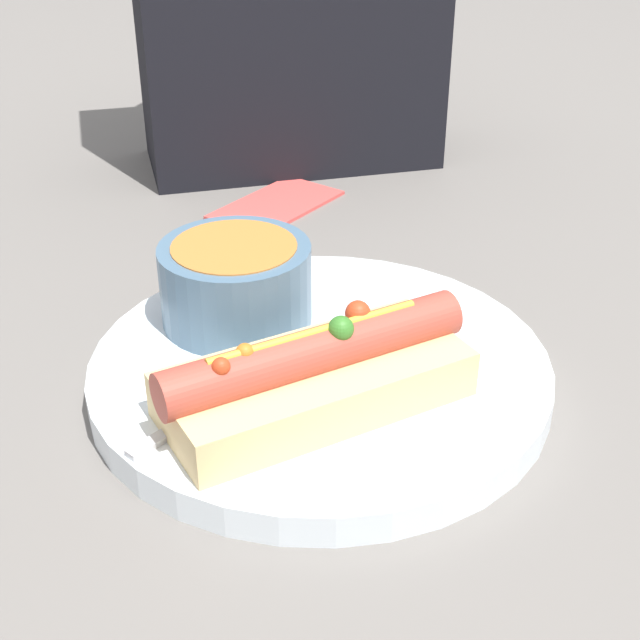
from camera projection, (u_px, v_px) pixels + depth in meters
name	position (u px, v px, depth m)	size (l,w,h in m)	color
ground_plane	(320.00, 384.00, 0.57)	(4.00, 4.00, 0.00)	slate
dinner_plate	(320.00, 371.00, 0.56)	(0.29, 0.29, 0.02)	white
hot_dog	(315.00, 375.00, 0.51)	(0.19, 0.12, 0.06)	#E5C17F
soup_bowl	(236.00, 279.00, 0.59)	(0.10, 0.10, 0.06)	slate
spoon	(261.00, 375.00, 0.54)	(0.13, 0.09, 0.01)	#B7B7BC
napkin	(276.00, 203.00, 0.82)	(0.14, 0.13, 0.01)	#E04C47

